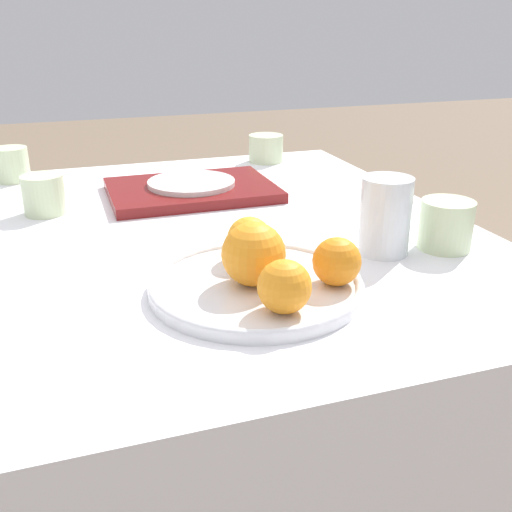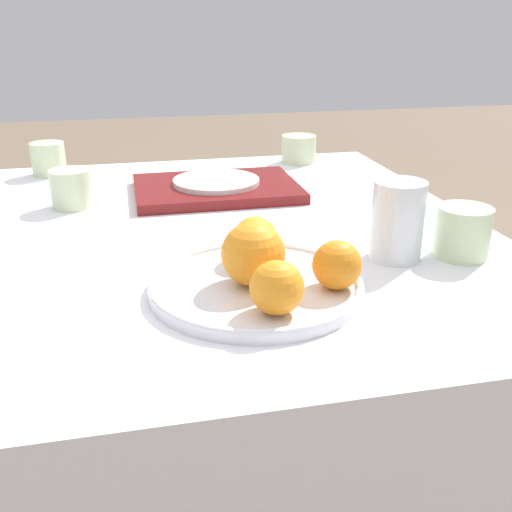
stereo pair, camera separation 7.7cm
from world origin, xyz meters
name	(u,v)px [view 2 (the right image)]	position (x,y,z in m)	size (l,w,h in m)	color
table	(158,421)	(0.00, 0.00, 0.38)	(1.15, 1.03, 0.76)	white
fruit_platter	(256,285)	(0.13, -0.26, 0.77)	(0.28, 0.28, 0.02)	silver
orange_0	(253,254)	(0.13, -0.26, 0.82)	(0.08, 0.08, 0.08)	orange
orange_1	(255,239)	(0.15, -0.18, 0.81)	(0.06, 0.06, 0.06)	orange
orange_2	(277,288)	(0.14, -0.35, 0.81)	(0.06, 0.06, 0.06)	orange
orange_3	(337,265)	(0.23, -0.30, 0.81)	(0.06, 0.06, 0.06)	orange
water_glass	(397,220)	(0.36, -0.19, 0.82)	(0.08, 0.08, 0.12)	silver
serving_tray	(216,189)	(0.15, 0.21, 0.77)	(0.32, 0.24, 0.02)	maroon
side_plate	(216,181)	(0.15, 0.21, 0.79)	(0.17, 0.17, 0.01)	silver
cup_0	(48,159)	(-0.19, 0.44, 0.80)	(0.07, 0.07, 0.07)	beige
cup_1	(299,149)	(0.39, 0.43, 0.79)	(0.08, 0.08, 0.07)	beige
cup_2	(463,232)	(0.46, -0.21, 0.80)	(0.08, 0.08, 0.08)	beige
cup_3	(71,189)	(-0.12, 0.17, 0.80)	(0.07, 0.07, 0.07)	beige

